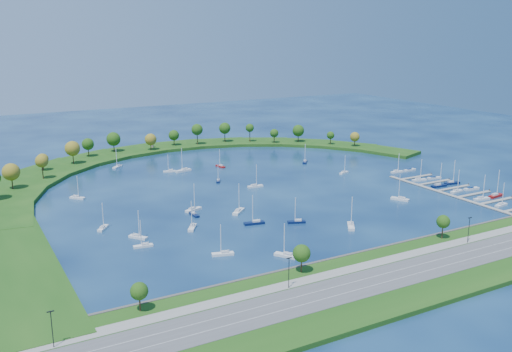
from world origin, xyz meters
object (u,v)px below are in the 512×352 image
moored_boat_19 (103,227)px  docked_boat_8 (419,179)px  moored_boat_10 (184,170)px  moored_boat_18 (218,180)px  docked_boat_10 (397,171)px  moored_boat_17 (143,245)px  docked_boat_0 (501,204)px  docked_boat_6 (439,185)px  moored_boat_11 (238,211)px  moored_boat_20 (351,225)px  moored_boat_6 (400,198)px  moored_boat_8 (220,166)px  docked_boat_4 (457,191)px  docked_boat_5 (471,189)px  docked_boat_7 (452,182)px  harbor_tower (152,144)px  dock_system (457,192)px  moored_boat_13 (194,214)px  moored_boat_2 (305,161)px  moored_boat_4 (138,236)px  moored_boat_21 (192,227)px  docked_boat_11 (410,170)px  moored_boat_9 (118,166)px  moored_boat_3 (255,186)px  moored_boat_14 (254,222)px  moored_boat_15 (169,171)px  docked_boat_2 (482,198)px  docked_boat_9 (434,178)px  moored_boat_7 (286,254)px  docked_boat_3 (496,195)px  moored_boat_12 (77,197)px  moored_boat_1 (223,253)px  moored_boat_16 (344,172)px

moored_boat_19 → docked_boat_8: docked_boat_8 is taller
moored_boat_10 → moored_boat_18: size_ratio=1.45×
docked_boat_10 → moored_boat_17: bearing=-161.6°
docked_boat_0 → docked_boat_6: size_ratio=0.87×
moored_boat_11 → moored_boat_20: 51.40m
docked_boat_8 → docked_boat_10: 20.07m
moored_boat_6 → moored_boat_8: (-46.29, 104.94, -0.06)m
docked_boat_4 → docked_boat_5: size_ratio=1.31×
docked_boat_0 → docked_boat_7: size_ratio=0.86×
harbor_tower → moored_boat_11: (-11.56, -152.41, -3.42)m
moored_boat_17 → dock_system: bearing=-175.0°
moored_boat_6 → moored_boat_13: moored_boat_6 is taller
docked_boat_10 → moored_boat_2: bearing=129.0°
moored_boat_4 → moored_boat_20: bearing=33.6°
moored_boat_13 → moored_boat_21: size_ratio=0.84×
docked_boat_11 → moored_boat_9: bearing=145.5°
moored_boat_18 → moored_boat_2: bearing=131.2°
moored_boat_2 → moored_boat_3: moored_boat_3 is taller
moored_boat_18 → moored_boat_8: bearing=-179.2°
moored_boat_6 → moored_boat_14: (-78.76, 3.49, -0.00)m
moored_boat_18 → moored_boat_15: bearing=-127.2°
docked_boat_2 → docked_boat_9: bearing=82.5°
docked_boat_8 → moored_boat_6: bearing=-137.8°
moored_boat_3 → moored_boat_11: 43.61m
moored_boat_15 → docked_boat_9: moored_boat_15 is taller
moored_boat_10 → moored_boat_11: moored_boat_10 is taller
moored_boat_9 → moored_boat_10: bearing=95.0°
docked_boat_9 → docked_boat_11: docked_boat_9 is taller
moored_boat_7 → moored_boat_11: moored_boat_11 is taller
moored_boat_7 → docked_boat_7: 138.02m
moored_boat_18 → docked_boat_5: size_ratio=1.09×
docked_boat_2 → docked_boat_11: size_ratio=1.55×
dock_system → moored_boat_17: size_ratio=7.58×
docked_boat_3 → docked_boat_11: (1.88, 61.25, -0.36)m
moored_boat_12 → docked_boat_5: moored_boat_12 is taller
moored_boat_10 → docked_boat_9: moored_boat_10 is taller
moored_boat_19 → docked_boat_2: size_ratio=0.90×
moored_boat_1 → moored_boat_12: bearing=-55.9°
docked_boat_4 → moored_boat_16: bearing=105.2°
moored_boat_7 → docked_boat_11: moored_boat_7 is taller
moored_boat_12 → docked_boat_8: bearing=29.1°
moored_boat_14 → moored_boat_11: bearing=-82.4°
moored_boat_7 → moored_boat_15: moored_boat_7 is taller
moored_boat_8 → docked_boat_11: (93.51, -62.40, -0.28)m
moored_boat_18 → docked_boat_11: moored_boat_18 is taller
moored_boat_20 → moored_boat_12: bearing=-102.1°
moored_boat_10 → moored_boat_3: bearing=101.1°
moored_boat_6 → docked_boat_6: docked_boat_6 is taller
moored_boat_10 → moored_boat_17: size_ratio=1.30×
docked_boat_0 → docked_boat_3: size_ratio=0.82×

